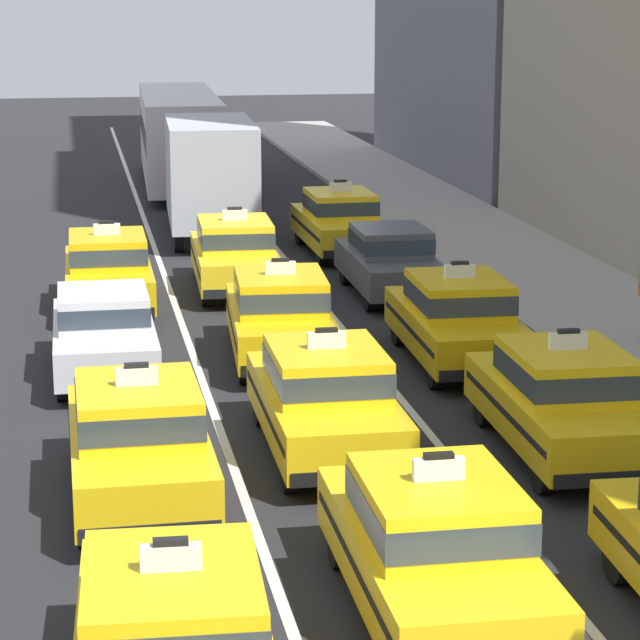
# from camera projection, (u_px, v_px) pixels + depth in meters

# --- Properties ---
(lane_stripe_left_center) EXTENTS (0.14, 80.00, 0.01)m
(lane_stripe_left_center) POSITION_uv_depth(u_px,v_px,m) (173.00, 300.00, 30.94)
(lane_stripe_left_center) COLOR silver
(lane_stripe_left_center) RESTS_ON ground
(lane_stripe_center_right) EXTENTS (0.14, 80.00, 0.01)m
(lane_stripe_center_right) POSITION_uv_depth(u_px,v_px,m) (315.00, 295.00, 31.50)
(lane_stripe_center_right) COLOR silver
(lane_stripe_center_right) RESTS_ON ground
(sidewalk_curb) EXTENTS (4.00, 90.00, 0.15)m
(sidewalk_curb) POSITION_uv_depth(u_px,v_px,m) (636.00, 334.00, 27.66)
(sidewalk_curb) COLOR #9E9993
(sidewalk_curb) RESTS_ON ground
(taxi_left_second) EXTENTS (1.85, 4.57, 1.96)m
(taxi_left_second) POSITION_uv_depth(u_px,v_px,m) (138.00, 439.00, 18.66)
(taxi_left_second) COLOR black
(taxi_left_second) RESTS_ON ground
(sedan_left_third) EXTENTS (1.78, 4.31, 1.58)m
(sedan_left_third) POSITION_uv_depth(u_px,v_px,m) (104.00, 330.00, 24.70)
(sedan_left_third) COLOR black
(sedan_left_third) RESTS_ON ground
(taxi_left_fourth) EXTENTS (1.85, 4.57, 1.96)m
(taxi_left_fourth) POSITION_uv_depth(u_px,v_px,m) (108.00, 270.00, 29.84)
(taxi_left_fourth) COLOR black
(taxi_left_fourth) RESTS_ON ground
(taxi_center_nearest) EXTENTS (1.85, 4.57, 1.96)m
(taxi_center_nearest) POSITION_uv_depth(u_px,v_px,m) (435.00, 544.00, 15.12)
(taxi_center_nearest) COLOR black
(taxi_center_nearest) RESTS_ON ground
(taxi_center_second) EXTENTS (1.86, 4.58, 1.96)m
(taxi_center_second) POSITION_uv_depth(u_px,v_px,m) (325.00, 397.00, 20.54)
(taxi_center_second) COLOR black
(taxi_center_second) RESTS_ON ground
(taxi_center_third) EXTENTS (2.10, 4.67, 1.96)m
(taxi_center_third) POSITION_uv_depth(u_px,v_px,m) (280.00, 315.00, 25.75)
(taxi_center_third) COLOR black
(taxi_center_third) RESTS_ON ground
(taxi_center_fourth) EXTENTS (1.98, 4.62, 1.96)m
(taxi_center_fourth) POSITION_uv_depth(u_px,v_px,m) (235.00, 253.00, 31.70)
(taxi_center_fourth) COLOR black
(taxi_center_fourth) RESTS_ON ground
(box_truck_center_fifth) EXTENTS (2.54, 7.05, 3.27)m
(box_truck_center_fifth) POSITION_uv_depth(u_px,v_px,m) (209.00, 172.00, 38.61)
(box_truck_center_fifth) COLOR black
(box_truck_center_fifth) RESTS_ON ground
(bus_center_sixth) EXTENTS (2.91, 11.28, 3.22)m
(bus_center_sixth) POSITION_uv_depth(u_px,v_px,m) (179.00, 134.00, 48.48)
(bus_center_sixth) COLOR black
(bus_center_sixth) RESTS_ON ground
(taxi_right_second) EXTENTS (1.93, 4.60, 1.96)m
(taxi_right_second) POSITION_uv_depth(u_px,v_px,m) (563.00, 399.00, 20.49)
(taxi_right_second) COLOR black
(taxi_right_second) RESTS_ON ground
(taxi_right_third) EXTENTS (1.94, 4.61, 1.96)m
(taxi_right_third) POSITION_uv_depth(u_px,v_px,m) (457.00, 318.00, 25.48)
(taxi_right_third) COLOR black
(taxi_right_third) RESTS_ON ground
(sedan_right_fourth) EXTENTS (1.81, 4.32, 1.58)m
(sedan_right_fourth) POSITION_uv_depth(u_px,v_px,m) (390.00, 259.00, 31.17)
(sedan_right_fourth) COLOR black
(sedan_right_fourth) RESTS_ON ground
(taxi_right_fifth) EXTENTS (1.86, 4.58, 1.96)m
(taxi_right_fifth) POSITION_uv_depth(u_px,v_px,m) (339.00, 221.00, 36.14)
(taxi_right_fifth) COLOR black
(taxi_right_fifth) RESTS_ON ground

